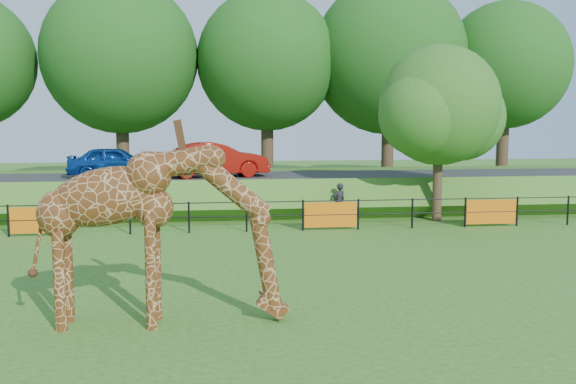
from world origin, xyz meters
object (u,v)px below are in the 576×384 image
(car_blue, at_px, (115,162))
(tree_east, at_px, (441,110))
(giraffe, at_px, (160,235))
(visitor, at_px, (339,202))
(car_red, at_px, (215,160))

(car_blue, relative_size, tree_east, 0.58)
(tree_east, bearing_deg, giraffe, -130.41)
(visitor, distance_m, tree_east, 5.28)
(car_blue, bearing_deg, visitor, -114.61)
(car_blue, bearing_deg, tree_east, -108.30)
(visitor, xyz_separation_m, tree_east, (3.92, -0.18, 3.54))
(car_red, relative_size, tree_east, 0.68)
(giraffe, bearing_deg, car_red, 88.39)
(giraffe, xyz_separation_m, tree_east, (9.81, 11.52, 2.53))
(tree_east, bearing_deg, car_red, 153.98)
(tree_east, bearing_deg, visitor, 177.31)
(giraffe, height_order, car_blue, giraffe)
(giraffe, relative_size, visitor, 3.29)
(car_blue, distance_m, car_red, 4.29)
(giraffe, xyz_separation_m, visitor, (5.89, 11.71, -1.01))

